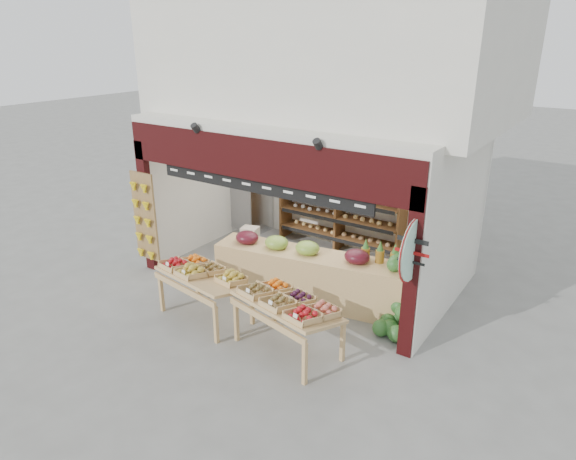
% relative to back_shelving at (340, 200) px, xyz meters
% --- Properties ---
extents(ground, '(60.00, 60.00, 0.00)m').
position_rel_back_shelving_xyz_m(ground, '(0.03, -1.96, -1.16)').
color(ground, slate).
rests_on(ground, ground).
extents(shop_structure, '(6.36, 5.12, 5.40)m').
position_rel_back_shelving_xyz_m(shop_structure, '(0.03, -0.35, 2.76)').
color(shop_structure, beige).
rests_on(shop_structure, ground).
extents(banana_board, '(0.60, 0.15, 1.80)m').
position_rel_back_shelving_xyz_m(banana_board, '(-2.70, -3.13, -0.04)').
color(banana_board, olive).
rests_on(banana_board, ground).
extents(gift_sign, '(0.04, 0.93, 0.92)m').
position_rel_back_shelving_xyz_m(gift_sign, '(2.78, -3.11, 0.59)').
color(gift_sign, '#C2F5D7').
rests_on(gift_sign, ground).
extents(back_shelving, '(2.92, 0.48, 1.81)m').
position_rel_back_shelving_xyz_m(back_shelving, '(0.00, 0.00, 0.00)').
color(back_shelving, brown).
rests_on(back_shelving, ground).
extents(refrigerator, '(0.84, 0.84, 2.00)m').
position_rel_back_shelving_xyz_m(refrigerator, '(-2.37, -0.15, -0.16)').
color(refrigerator, silver).
rests_on(refrigerator, ground).
extents(cardboard_stack, '(1.00, 0.78, 0.61)m').
position_rel_back_shelving_xyz_m(cardboard_stack, '(-1.30, -1.22, -0.94)').
color(cardboard_stack, white).
rests_on(cardboard_stack, ground).
extents(mid_counter, '(3.69, 1.29, 1.13)m').
position_rel_back_shelving_xyz_m(mid_counter, '(0.71, -2.36, -0.67)').
color(mid_counter, tan).
rests_on(mid_counter, ground).
extents(display_table_left, '(1.70, 1.12, 1.01)m').
position_rel_back_shelving_xyz_m(display_table_left, '(-0.55, -3.83, -0.38)').
color(display_table_left, tan).
rests_on(display_table_left, ground).
extents(display_table_right, '(1.78, 1.23, 1.03)m').
position_rel_back_shelving_xyz_m(display_table_right, '(1.25, -3.92, -0.35)').
color(display_table_right, tan).
rests_on(display_table_right, ground).
extents(watermelon_pile, '(0.74, 0.69, 0.53)m').
position_rel_back_shelving_xyz_m(watermelon_pile, '(2.48, -2.55, -0.97)').
color(watermelon_pile, '#194D1E').
rests_on(watermelon_pile, ground).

